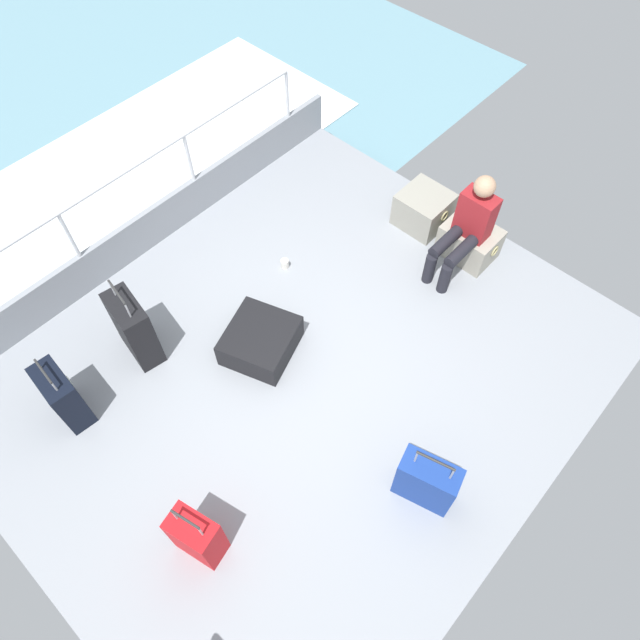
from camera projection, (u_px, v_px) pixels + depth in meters
ground_plane at (302, 371)px, 5.28m from camera, size 4.40×5.20×0.06m
gunwale_port at (145, 231)px, 5.88m from camera, size 0.06×5.20×0.45m
railing_port at (131, 190)px, 5.42m from camera, size 0.04×4.20×1.02m
sea_wake at (82, 203)px, 6.89m from camera, size 12.00×12.00×0.01m
cargo_crate_0 at (423, 209)px, 6.10m from camera, size 0.53×0.47×0.39m
cargo_crate_1 at (469, 242)px, 5.87m from camera, size 0.58×0.41×0.36m
passenger_seated at (467, 226)px, 5.49m from camera, size 0.34×0.66×1.06m
suitcase_0 at (261, 341)px, 5.26m from camera, size 0.75×0.77×0.28m
suitcase_1 at (63, 396)px, 4.78m from camera, size 0.44×0.25×0.72m
suitcase_2 at (134, 329)px, 5.08m from camera, size 0.49×0.31×0.89m
suitcase_3 at (197, 536)px, 4.18m from camera, size 0.40×0.29×0.73m
suitcase_4 at (427, 481)px, 4.42m from camera, size 0.50×0.33×0.70m
paper_cup at (285, 264)px, 5.87m from camera, size 0.08×0.08×0.10m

